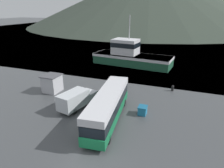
% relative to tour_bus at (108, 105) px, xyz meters
% --- Properties ---
extents(ground_plane, '(400.00, 400.00, 0.00)m').
position_rel_tour_bus_xyz_m(ground_plane, '(0.86, -6.71, -1.93)').
color(ground_plane, '#424447').
extents(water_surface, '(240.00, 240.00, 0.00)m').
position_rel_tour_bus_xyz_m(water_surface, '(0.86, 132.61, -1.93)').
color(water_surface, '#475B6B').
rests_on(water_surface, ground).
extents(tour_bus, '(3.86, 11.94, 3.44)m').
position_rel_tour_bus_xyz_m(tour_bus, '(0.00, 0.00, 0.00)').
color(tour_bus, '#146B3D').
rests_on(tour_bus, ground).
extents(delivery_van, '(3.24, 6.22, 2.32)m').
position_rel_tour_bus_xyz_m(delivery_van, '(-5.06, 1.55, -0.69)').
color(delivery_van, silver).
rests_on(delivery_van, ground).
extents(fishing_boat, '(18.13, 7.59, 10.79)m').
position_rel_tour_bus_xyz_m(fishing_boat, '(-4.32, 24.47, 0.11)').
color(fishing_boat, '#1E5138').
rests_on(fishing_boat, water_surface).
extents(storage_bin, '(1.06, 1.23, 1.08)m').
position_rel_tour_bus_xyz_m(storage_bin, '(3.40, 2.78, -1.38)').
color(storage_bin, teal).
rests_on(storage_bin, ground).
extents(dock_kiosk, '(2.51, 2.77, 2.67)m').
position_rel_tour_bus_xyz_m(dock_kiosk, '(-11.31, 4.89, -0.58)').
color(dock_kiosk, '#B2B2B7').
rests_on(dock_kiosk, ground).
extents(mooring_bollard, '(0.43, 0.43, 0.92)m').
position_rel_tour_bus_xyz_m(mooring_bollard, '(6.18, 11.73, -1.43)').
color(mooring_bollard, black).
rests_on(mooring_bollard, ground).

